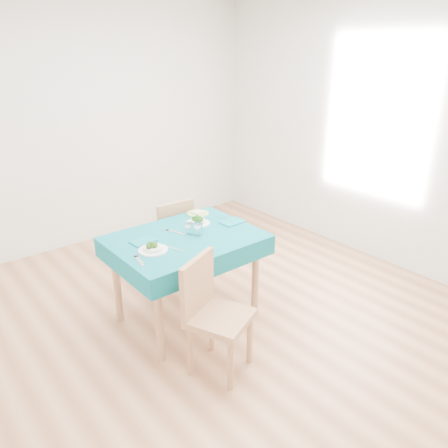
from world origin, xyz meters
TOP-DOWN VIEW (x-y plane):
  - room_shell at (0.00, 0.00)m, footprint 4.02×4.52m
  - table at (-0.26, 0.17)m, footprint 1.14×0.87m
  - chair_near at (-0.45, -0.51)m, footprint 0.53×0.55m
  - chair_far at (-0.01, 0.85)m, footprint 0.39×0.42m
  - bowl_near at (-0.60, 0.10)m, footprint 0.22×0.22m
  - bowl_far at (-0.03, 0.31)m, footprint 0.21×0.21m
  - fork_near at (-0.76, 0.01)m, footprint 0.06×0.19m
  - knife_near at (-0.45, 0.02)m, footprint 0.08×0.18m
  - fork_far at (-0.28, 0.29)m, footprint 0.09×0.19m
  - knife_far at (0.24, 0.18)m, footprint 0.06×0.23m
  - napkin_near at (-0.57, 0.28)m, footprint 0.20×0.14m
  - napkin_far at (0.22, 0.15)m, footprint 0.21×0.15m
  - tumbler_center at (-0.20, 0.20)m, footprint 0.07×0.07m
  - tumbler_side at (-0.17, 0.12)m, footprint 0.08×0.08m
  - side_plate at (0.11, 0.51)m, footprint 0.20×0.20m
  - bread_slice at (0.11, 0.51)m, footprint 0.11×0.11m

SIDE VIEW (x-z plane):
  - table at x=-0.26m, z-range 0.00..0.76m
  - chair_far at x=-0.01m, z-range 0.00..0.94m
  - chair_near at x=-0.45m, z-range 0.00..0.98m
  - knife_near at x=-0.45m, z-range 0.76..0.76m
  - fork_near at x=-0.76m, z-range 0.76..0.76m
  - fork_far at x=-0.28m, z-range 0.76..0.76m
  - knife_far at x=0.24m, z-range 0.76..0.76m
  - side_plate at x=0.11m, z-range 0.76..0.77m
  - napkin_near at x=-0.57m, z-range 0.76..0.77m
  - napkin_far at x=0.22m, z-range 0.76..0.77m
  - bread_slice at x=0.11m, z-range 0.77..0.78m
  - bowl_far at x=-0.03m, z-range 0.76..0.82m
  - bowl_near at x=-0.60m, z-range 0.76..0.83m
  - tumbler_center at x=-0.20m, z-range 0.76..0.85m
  - tumbler_side at x=-0.17m, z-range 0.76..0.86m
  - room_shell at x=0.00m, z-range -0.02..2.71m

